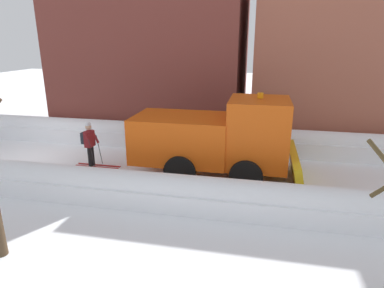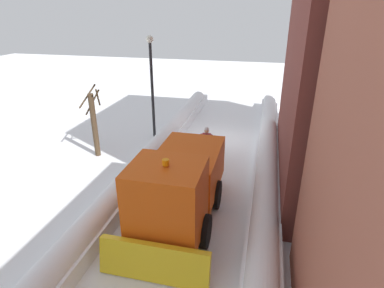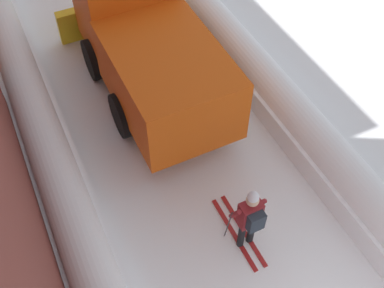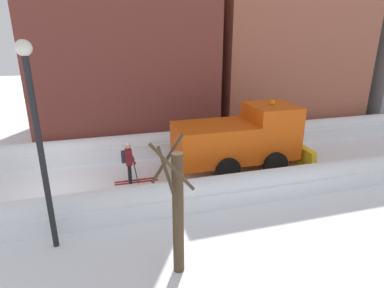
% 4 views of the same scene
% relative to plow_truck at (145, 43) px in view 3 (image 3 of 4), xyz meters
% --- Properties ---
extents(ground_plane, '(80.00, 80.00, 0.00)m').
position_rel_plow_truck_xyz_m(ground_plane, '(-0.19, 2.22, -1.48)').
color(ground_plane, white).
extents(snowbank_left, '(1.10, 36.00, 1.14)m').
position_rel_plow_truck_xyz_m(snowbank_left, '(-2.95, 2.22, -0.96)').
color(snowbank_left, white).
rests_on(snowbank_left, ground).
extents(snowbank_right, '(1.10, 36.00, 1.03)m').
position_rel_plow_truck_xyz_m(snowbank_right, '(2.57, 2.22, -1.03)').
color(snowbank_right, white).
rests_on(snowbank_right, ground).
extents(plow_truck, '(3.20, 5.98, 3.12)m').
position_rel_plow_truck_xyz_m(plow_truck, '(0.00, 0.00, 0.00)').
color(plow_truck, '#DB510F').
rests_on(plow_truck, ground).
extents(skier, '(0.62, 1.80, 1.81)m').
position_rel_plow_truck_xyz_m(skier, '(0.02, -5.01, -0.48)').
color(skier, black).
rests_on(skier, ground).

